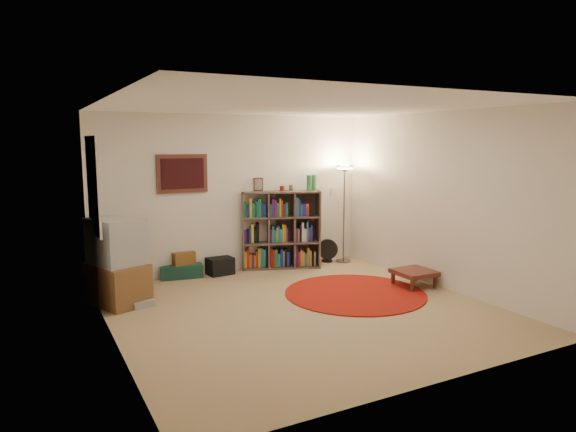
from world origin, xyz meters
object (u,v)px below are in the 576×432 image
Objects in this scene: floor_fan at (328,251)px; side_table at (414,273)px; tv_stand at (118,263)px; bookshelf at (280,231)px; suitcase at (181,270)px; floor_lamp at (344,182)px.

side_table is (0.29, -1.88, 0.00)m from floor_fan.
side_table is at bearing -37.51° from tv_stand.
bookshelf is at bearing -5.29° from tv_stand.
tv_stand is 1.63× the size of suitcase.
tv_stand is 1.50m from suitcase.
bookshelf is 1.72m from suitcase.
bookshelf is 0.91× the size of floor_lamp.
floor_fan reaches higher than side_table.
floor_lamp reaches higher than bookshelf.
floor_lamp reaches higher than suitcase.
floor_fan is 0.76× the size of side_table.
bookshelf is at bearing 172.80° from floor_lamp.
floor_fan is (-0.26, 0.11, -1.19)m from floor_lamp.
bookshelf reaches higher than tv_stand.
tv_stand is (-3.88, -0.62, -0.86)m from floor_lamp.
bookshelf reaches higher than suitcase.
floor_lamp is 1.50× the size of tv_stand.
floor_lamp is 2.44× the size of suitcase.
tv_stand reaches higher than suitcase.
suitcase is 3.53m from side_table.
bookshelf is 2.31m from side_table.
floor_lamp is (1.17, -0.15, 0.78)m from bookshelf.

